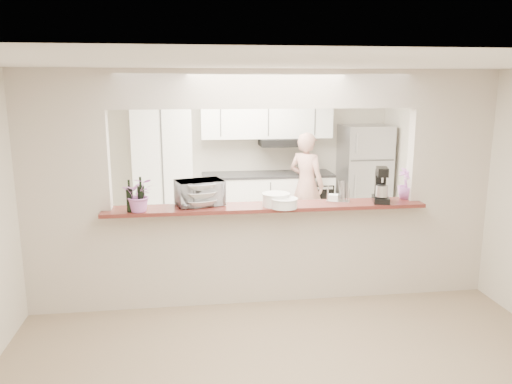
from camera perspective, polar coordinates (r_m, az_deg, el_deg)
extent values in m
plane|color=gray|center=(5.69, 1.06, -12.10)|extent=(6.00, 6.00, 0.00)
cube|color=beige|center=(7.12, -0.85, -6.98)|extent=(5.00, 2.90, 0.01)
cube|color=beige|center=(5.39, -20.96, -0.31)|extent=(0.90, 0.15, 2.50)
cube|color=beige|center=(5.97, 20.96, 0.83)|extent=(0.90, 0.15, 2.50)
cube|color=beige|center=(5.19, 1.16, 11.72)|extent=(3.20, 0.15, 0.40)
cube|color=beige|center=(5.50, 1.08, -7.11)|extent=(3.20, 0.15, 1.05)
cube|color=maroon|center=(5.30, 1.19, -1.71)|extent=(3.40, 0.38, 0.04)
cube|color=white|center=(7.95, -10.51, 2.61)|extent=(0.90, 0.60, 2.10)
cube|color=white|center=(8.15, 1.32, -1.25)|extent=(2.10, 0.60, 0.90)
cube|color=#2E2E31|center=(8.05, 1.33, 2.00)|extent=(2.10, 0.62, 0.04)
cube|color=white|center=(8.07, 1.23, 8.85)|extent=(2.10, 0.35, 0.75)
cube|color=black|center=(8.04, 3.10, 5.72)|extent=(0.75, 0.45, 0.12)
cube|color=black|center=(8.00, 6.98, -1.23)|extent=(0.55, 0.02, 0.55)
cube|color=#A6A6AB|center=(8.42, 12.21, 1.69)|extent=(0.75, 0.70, 1.70)
imported|color=pink|center=(5.12, -13.16, -0.28)|extent=(0.33, 0.29, 0.35)
cylinder|color=black|center=(5.13, -13.00, -0.75)|extent=(0.07, 0.07, 0.26)
cylinder|color=black|center=(5.09, -13.09, 1.19)|extent=(0.02, 0.02, 0.09)
cylinder|color=black|center=(5.14, -14.24, -0.89)|extent=(0.07, 0.07, 0.24)
cylinder|color=black|center=(5.11, -14.33, 0.90)|extent=(0.02, 0.02, 0.08)
imported|color=#B6B6BB|center=(5.30, -6.47, -0.08)|extent=(0.55, 0.44, 0.27)
imported|color=silver|center=(5.25, -6.46, -0.29)|extent=(0.42, 0.42, 0.25)
cylinder|color=white|center=(5.25, 2.29, -0.90)|extent=(0.29, 0.29, 0.13)
cylinder|color=white|center=(5.24, 2.30, -0.19)|extent=(0.30, 0.30, 0.01)
cylinder|color=white|center=(5.17, 3.22, -1.31)|extent=(0.28, 0.28, 0.09)
cylinder|color=white|center=(5.16, 3.22, -0.76)|extent=(0.29, 0.29, 0.01)
cylinder|color=maroon|center=(5.44, 3.06, -0.75)|extent=(0.15, 0.15, 0.07)
cylinder|color=beige|center=(5.31, 1.69, -1.10)|extent=(0.13, 0.13, 0.06)
cube|color=silver|center=(5.51, 9.35, -1.02)|extent=(0.28, 0.22, 0.02)
cube|color=white|center=(5.51, 9.36, -0.63)|extent=(0.13, 0.13, 0.06)
cube|color=black|center=(5.57, 14.06, -0.83)|extent=(0.22, 0.29, 0.06)
cube|color=black|center=(5.63, 14.02, 1.07)|extent=(0.13, 0.12, 0.28)
cube|color=black|center=(5.51, 14.23, 2.27)|extent=(0.16, 0.24, 0.09)
cylinder|color=#B7B7BC|center=(5.50, 14.19, 0.12)|extent=(0.13, 0.13, 0.12)
imported|color=#CB6ECC|center=(5.81, 16.83, 0.95)|extent=(0.25, 0.25, 0.35)
imported|color=tan|center=(7.79, 5.77, 0.80)|extent=(0.70, 0.69, 1.62)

